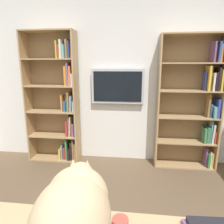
{
  "coord_description": "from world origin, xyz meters",
  "views": [
    {
      "loc": [
        -0.27,
        1.05,
        1.56
      ],
      "look_at": [
        -0.02,
        -1.09,
        1.06
      ],
      "focal_mm": 32.7,
      "sensor_mm": 36.0,
      "label": 1
    }
  ],
  "objects": [
    {
      "name": "wall_back",
      "position": [
        0.0,
        -2.23,
        1.35
      ],
      "size": [
        4.52,
        0.06,
        2.7
      ],
      "primitive_type": "cube",
      "color": "silver",
      "rests_on": "ground"
    },
    {
      "name": "bookshelf_left",
      "position": [
        -1.16,
        -2.07,
        1.01
      ],
      "size": [
        0.91,
        0.28,
        1.99
      ],
      "color": "tan",
      "rests_on": "ground"
    },
    {
      "name": "wall_mounted_tv",
      "position": [
        0.01,
        -2.15,
        1.23
      ],
      "size": [
        0.82,
        0.07,
        0.54
      ],
      "color": "#B7B7BC"
    },
    {
      "name": "cat",
      "position": [
        -0.03,
        0.33,
        0.95
      ],
      "size": [
        0.32,
        0.57,
        0.39
      ],
      "color": "#D1B284",
      "rests_on": "desk"
    },
    {
      "name": "bookshelf_right",
      "position": [
        0.96,
        -2.06,
        0.99
      ],
      "size": [
        0.82,
        0.28,
        2.06
      ],
      "color": "tan",
      "rests_on": "ground"
    }
  ]
}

